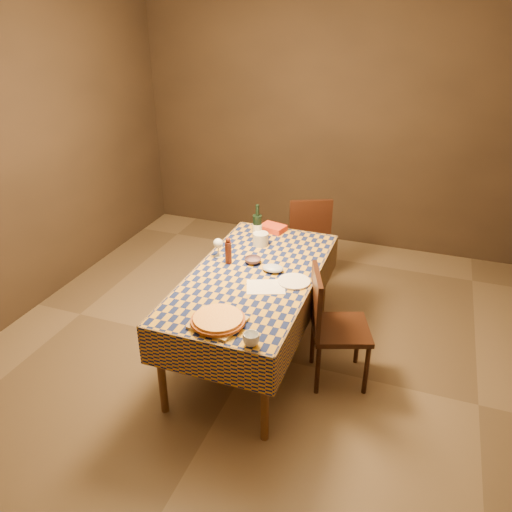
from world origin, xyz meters
The scene contains 16 objects.
room centered at (0.00, 0.00, 1.35)m, with size 5.00×5.10×2.70m.
dining_table centered at (0.00, 0.00, 0.69)m, with size 0.94×1.84×0.77m.
cutting_board centered at (0.01, -0.71, 0.78)m, with size 0.30×0.30×0.02m, color tan.
pizza centered at (0.01, -0.71, 0.81)m, with size 0.38×0.38×0.04m.
pepper_mill centered at (-0.25, 0.10, 0.87)m, with size 0.06×0.06×0.22m.
bowl centered at (-0.07, 0.17, 0.79)m, with size 0.13×0.13×0.04m, color #5C424D.
wine_glass centered at (-0.37, 0.18, 0.88)m, with size 0.08×0.08×0.16m.
wine_bottle centered at (-0.18, 0.57, 0.90)m, with size 0.10×0.10×0.34m.
deli_tub centered at (-0.12, 0.50, 0.83)m, with size 0.13×0.13×0.11m, color silver.
takeout_container centered at (-0.11, 0.82, 0.80)m, with size 0.22×0.15×0.05m, color red.
white_plate centered at (0.33, -0.02, 0.78)m, with size 0.24×0.24×0.01m, color white.
tumbler centered at (0.29, -0.85, 0.81)m, with size 0.10×0.10×0.08m, color white.
flour_patch centered at (0.15, -0.16, 0.77)m, with size 0.28×0.21×0.00m, color white.
flour_bag centered at (0.12, 0.09, 0.79)m, with size 0.17×0.13×0.05m, color #AAB8D9.
chair_far centered at (0.07, 1.40, 0.52)m, with size 0.56×0.56×0.93m.
chair_right centered at (0.63, -0.07, 0.52)m, with size 0.54×0.54×0.93m.
Camera 1 is at (1.16, -3.16, 2.64)m, focal length 35.00 mm.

